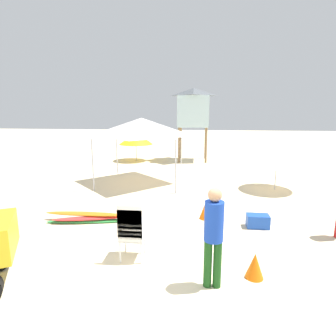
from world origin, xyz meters
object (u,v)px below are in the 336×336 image
surfboard_pile (88,218)px  lifeguard_tower (193,108)px  stacked_plastic_chairs (131,227)px  cooler_box (258,221)px  lifeguard_near_center (214,231)px  beach_umbrella_left (136,138)px  traffic_cone_near (206,210)px  popup_canopy (141,127)px  beach_umbrella_mid (277,156)px  traffic_cone_far (255,266)px

surfboard_pile → lifeguard_tower: bearing=75.5°
stacked_plastic_chairs → surfboard_pile: (-1.67, 1.81, -0.58)m
lifeguard_tower → cooler_box: 10.53m
stacked_plastic_chairs → lifeguard_near_center: lifeguard_near_center is taller
beach_umbrella_left → lifeguard_near_center: bearing=-71.5°
traffic_cone_near → lifeguard_tower: bearing=93.7°
stacked_plastic_chairs → popup_canopy: bearing=99.6°
traffic_cone_near → popup_canopy: bearing=123.8°
lifeguard_near_center → beach_umbrella_left: (-4.02, 12.04, 0.34)m
popup_canopy → traffic_cone_near: (2.59, -3.87, -2.06)m
surfboard_pile → beach_umbrella_mid: bearing=33.1°
surfboard_pile → traffic_cone_near: traffic_cone_near is taller
lifeguard_near_center → traffic_cone_near: bearing=90.6°
lifeguard_tower → traffic_cone_far: (1.41, -12.22, -2.92)m
stacked_plastic_chairs → lifeguard_near_center: size_ratio=0.68×
beach_umbrella_left → surfboard_pile: bearing=-85.3°
stacked_plastic_chairs → traffic_cone_near: (1.54, 2.40, -0.43)m
lifeguard_near_center → popup_canopy: 7.56m
lifeguard_near_center → traffic_cone_near: (-0.03, 3.10, -0.75)m
surfboard_pile → traffic_cone_near: (3.20, 0.59, 0.14)m
traffic_cone_far → lifeguard_tower: bearing=96.6°
popup_canopy → beach_umbrella_mid: (5.27, -0.62, -1.02)m
cooler_box → lifeguard_tower: bearing=101.0°
beach_umbrella_left → beach_umbrella_mid: beach_umbrella_left is taller
lifeguard_tower → beach_umbrella_left: (-3.38, -0.53, -1.80)m
stacked_plastic_chairs → lifeguard_tower: size_ratio=0.28×
stacked_plastic_chairs → popup_canopy: popup_canopy is taller
traffic_cone_far → beach_umbrella_mid: bearing=72.6°
traffic_cone_near → cooler_box: 1.40m
popup_canopy → beach_umbrella_mid: bearing=-6.7°
beach_umbrella_left → cooler_box: (5.31, -9.39, -1.19)m
lifeguard_near_center → beach_umbrella_left: bearing=108.5°
stacked_plastic_chairs → cooler_box: bearing=34.3°
surfboard_pile → lifeguard_near_center: (3.24, -2.51, 0.89)m
lifeguard_near_center → beach_umbrella_mid: (2.65, 6.35, 0.29)m
stacked_plastic_chairs → lifeguard_tower: bearing=85.5°
lifeguard_near_center → traffic_cone_far: 1.15m
popup_canopy → traffic_cone_near: 5.09m
lifeguard_near_center → cooler_box: bearing=64.2°
popup_canopy → beach_umbrella_mid: size_ratio=1.58×
beach_umbrella_mid → cooler_box: bearing=-110.3°
popup_canopy → cooler_box: (3.91, -4.32, -2.15)m
stacked_plastic_chairs → beach_umbrella_left: (-2.46, 11.33, 0.66)m
surfboard_pile → beach_umbrella_left: (-0.79, 9.53, 1.23)m
lifeguard_tower → cooler_box: size_ratio=7.62×
lifeguard_tower → traffic_cone_far: bearing=-83.4°
surfboard_pile → lifeguard_near_center: lifeguard_near_center is taller
surfboard_pile → beach_umbrella_left: 9.64m
stacked_plastic_chairs → traffic_cone_far: bearing=-8.8°
popup_canopy → beach_umbrella_left: popup_canopy is taller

